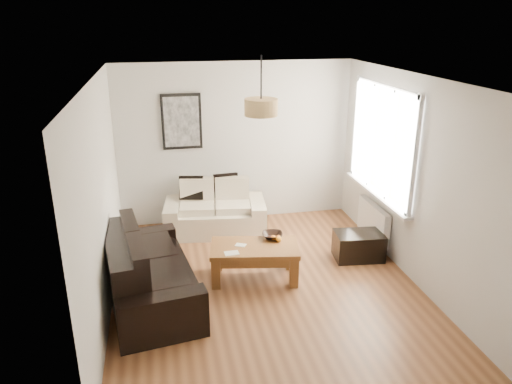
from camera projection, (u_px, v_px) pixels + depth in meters
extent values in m
plane|color=brown|center=(265.00, 284.00, 6.24)|extent=(4.50, 4.50, 0.00)
cube|color=white|center=(373.00, 221.00, 7.19)|extent=(0.10, 0.90, 0.52)
cylinder|color=tan|center=(261.00, 107.00, 5.75)|extent=(0.40, 0.40, 0.20)
cube|color=black|center=(359.00, 246.00, 6.85)|extent=(0.71, 0.50, 0.38)
cube|color=black|center=(191.00, 188.00, 7.67)|extent=(0.39, 0.19, 0.38)
cube|color=black|center=(226.00, 185.00, 7.78)|extent=(0.39, 0.15, 0.38)
imported|color=black|center=(272.00, 235.00, 6.46)|extent=(0.32, 0.32, 0.07)
sphere|color=orange|center=(279.00, 239.00, 6.34)|extent=(0.10, 0.10, 0.08)
sphere|color=orange|center=(278.00, 238.00, 6.38)|extent=(0.07, 0.07, 0.07)
sphere|color=orange|center=(273.00, 238.00, 6.38)|extent=(0.07, 0.07, 0.06)
cube|color=beige|center=(232.00, 253.00, 6.05)|extent=(0.18, 0.13, 0.01)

